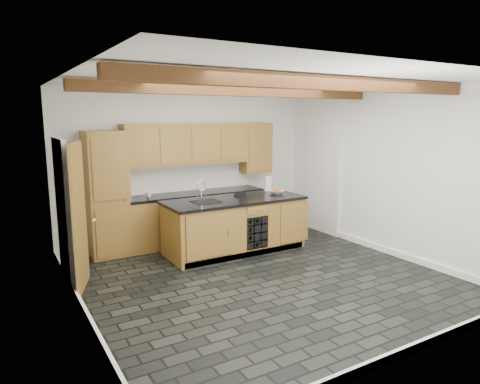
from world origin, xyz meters
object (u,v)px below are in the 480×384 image
object	(u,v)px
fruit_bowl	(277,192)
kitchen_scale	(240,194)
island	(236,225)
paper_towel	(268,184)

from	to	relation	value
fruit_bowl	kitchen_scale	bearing A→B (deg)	161.50
island	paper_towel	size ratio (longest dim) A/B	9.23
kitchen_scale	fruit_bowl	xyz separation A→B (m)	(0.65, -0.22, 0.00)
fruit_bowl	paper_towel	size ratio (longest dim) A/B	0.98
kitchen_scale	fruit_bowl	distance (m)	0.68
island	kitchen_scale	distance (m)	0.60
island	kitchen_scale	size ratio (longest dim) A/B	10.76
island	paper_towel	bearing A→B (deg)	21.52
island	fruit_bowl	distance (m)	1.01
island	kitchen_scale	bearing A→B (deg)	45.23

